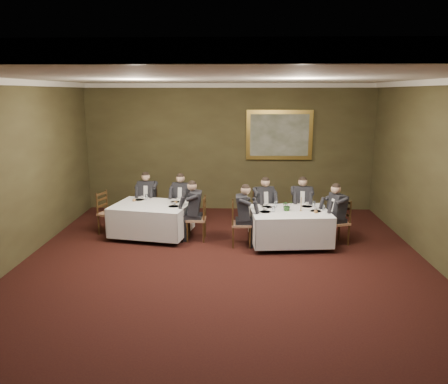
# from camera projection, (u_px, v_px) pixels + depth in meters

# --- Properties ---
(ground) EXTENTS (10.00, 10.00, 0.00)m
(ground) POSITION_uv_depth(u_px,v_px,m) (223.00, 282.00, 7.66)
(ground) COLOR black
(ground) RESTS_ON ground
(ceiling) EXTENTS (8.00, 10.00, 0.10)m
(ceiling) POSITION_uv_depth(u_px,v_px,m) (223.00, 76.00, 6.89)
(ceiling) COLOR silver
(ceiling) RESTS_ON back_wall
(back_wall) EXTENTS (8.00, 0.10, 3.50)m
(back_wall) POSITION_uv_depth(u_px,v_px,m) (229.00, 148.00, 12.15)
(back_wall) COLOR #39321C
(back_wall) RESTS_ON ground
(front_wall) EXTENTS (8.00, 0.10, 3.50)m
(front_wall) POSITION_uv_depth(u_px,v_px,m) (193.00, 371.00, 2.40)
(front_wall) COLOR #39321C
(front_wall) RESTS_ON ground
(crown_molding) EXTENTS (8.00, 10.00, 0.12)m
(crown_molding) POSITION_uv_depth(u_px,v_px,m) (223.00, 80.00, 6.90)
(crown_molding) COLOR white
(crown_molding) RESTS_ON back_wall
(table_main) EXTENTS (1.78, 1.42, 0.67)m
(table_main) POSITION_uv_depth(u_px,v_px,m) (290.00, 225.00, 9.47)
(table_main) COLOR #311E0D
(table_main) RESTS_ON ground
(table_second) EXTENTS (1.91, 1.59, 0.67)m
(table_second) POSITION_uv_depth(u_px,v_px,m) (152.00, 218.00, 10.01)
(table_second) COLOR #311E0D
(table_second) RESTS_ON ground
(chair_main_backleft) EXTENTS (0.55, 0.54, 1.00)m
(chair_main_backleft) POSITION_uv_depth(u_px,v_px,m) (263.00, 221.00, 10.32)
(chair_main_backleft) COLOR #966A4C
(chair_main_backleft) RESTS_ON ground
(diner_main_backleft) EXTENTS (0.53, 0.58, 1.35)m
(diner_main_backleft) POSITION_uv_depth(u_px,v_px,m) (263.00, 212.00, 10.25)
(diner_main_backleft) COLOR black
(diner_main_backleft) RESTS_ON chair_main_backleft
(chair_main_backright) EXTENTS (0.46, 0.44, 1.00)m
(chair_main_backright) POSITION_uv_depth(u_px,v_px,m) (301.00, 220.00, 10.36)
(chair_main_backright) COLOR #966A4C
(chair_main_backright) RESTS_ON ground
(diner_main_backright) EXTENTS (0.44, 0.50, 1.35)m
(diner_main_backright) POSITION_uv_depth(u_px,v_px,m) (301.00, 211.00, 10.30)
(diner_main_backright) COLOR black
(diner_main_backright) RESTS_ON chair_main_backright
(chair_main_endleft) EXTENTS (0.42, 0.44, 1.00)m
(chair_main_endleft) POSITION_uv_depth(u_px,v_px,m) (241.00, 233.00, 9.45)
(chair_main_endleft) COLOR #966A4C
(chair_main_endleft) RESTS_ON ground
(diner_main_endleft) EXTENTS (0.48, 0.42, 1.35)m
(diner_main_endleft) POSITION_uv_depth(u_px,v_px,m) (242.00, 223.00, 9.39)
(diner_main_endleft) COLOR black
(diner_main_endleft) RESTS_ON chair_main_endleft
(chair_main_endright) EXTENTS (0.54, 0.55, 1.00)m
(chair_main_endright) POSITION_uv_depth(u_px,v_px,m) (337.00, 231.00, 9.56)
(chair_main_endright) COLOR #966A4C
(chair_main_endright) RESTS_ON ground
(diner_main_endright) EXTENTS (0.59, 0.54, 1.35)m
(diner_main_endright) POSITION_uv_depth(u_px,v_px,m) (337.00, 221.00, 9.51)
(diner_main_endright) COLOR black
(diner_main_endright) RESTS_ON chair_main_endright
(chair_sec_backleft) EXTENTS (0.46, 0.44, 1.00)m
(chair_sec_backleft) POSITION_uv_depth(u_px,v_px,m) (148.00, 213.00, 10.97)
(chair_sec_backleft) COLOR #966A4C
(chair_sec_backleft) RESTS_ON ground
(diner_sec_backleft) EXTENTS (0.44, 0.50, 1.35)m
(diner_sec_backleft) POSITION_uv_depth(u_px,v_px,m) (148.00, 205.00, 10.91)
(diner_sec_backleft) COLOR black
(diner_sec_backleft) RESTS_ON chair_sec_backleft
(chair_sec_backright) EXTENTS (0.53, 0.52, 1.00)m
(chair_sec_backright) POSITION_uv_depth(u_px,v_px,m) (183.00, 216.00, 10.77)
(chair_sec_backright) COLOR #966A4C
(chair_sec_backright) RESTS_ON ground
(diner_sec_backright) EXTENTS (0.51, 0.57, 1.35)m
(diner_sec_backright) POSITION_uv_depth(u_px,v_px,m) (182.00, 207.00, 10.71)
(diner_sec_backright) COLOR black
(diner_sec_backright) RESTS_ON chair_sec_backright
(chair_sec_endright) EXTENTS (0.43, 0.45, 1.00)m
(chair_sec_endright) POSITION_uv_depth(u_px,v_px,m) (197.00, 228.00, 9.81)
(chair_sec_endright) COLOR #966A4C
(chair_sec_endright) RESTS_ON ground
(diner_sec_endright) EXTENTS (0.48, 0.42, 1.35)m
(diner_sec_endright) POSITION_uv_depth(u_px,v_px,m) (196.00, 218.00, 9.76)
(diner_sec_endright) COLOR black
(diner_sec_endright) RESTS_ON chair_sec_endright
(chair_sec_endleft) EXTENTS (0.54, 0.55, 1.00)m
(chair_sec_endleft) POSITION_uv_depth(u_px,v_px,m) (109.00, 222.00, 10.28)
(chair_sec_endleft) COLOR #966A4C
(chair_sec_endleft) RESTS_ON ground
(centerpiece) EXTENTS (0.29, 0.27, 0.25)m
(centerpiece) POSITION_uv_depth(u_px,v_px,m) (287.00, 205.00, 9.38)
(centerpiece) COLOR #2D5926
(centerpiece) RESTS_ON table_main
(candlestick) EXTENTS (0.07, 0.07, 0.45)m
(candlestick) POSITION_uv_depth(u_px,v_px,m) (301.00, 203.00, 9.35)
(candlestick) COLOR #AD7D35
(candlestick) RESTS_ON table_main
(place_setting_table_main) EXTENTS (0.33, 0.31, 0.14)m
(place_setting_table_main) POSITION_uv_depth(u_px,v_px,m) (269.00, 205.00, 9.73)
(place_setting_table_main) COLOR white
(place_setting_table_main) RESTS_ON table_main
(place_setting_table_second) EXTENTS (0.33, 0.31, 0.14)m
(place_setting_table_second) POSITION_uv_depth(u_px,v_px,m) (141.00, 198.00, 10.39)
(place_setting_table_second) COLOR white
(place_setting_table_second) RESTS_ON table_second
(painting) EXTENTS (1.81, 0.09, 1.36)m
(painting) POSITION_uv_depth(u_px,v_px,m) (279.00, 135.00, 11.96)
(painting) COLOR gold
(painting) RESTS_ON back_wall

